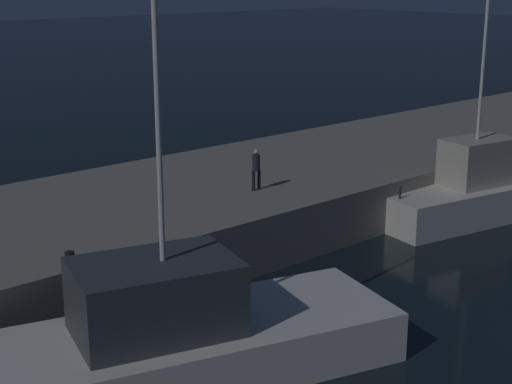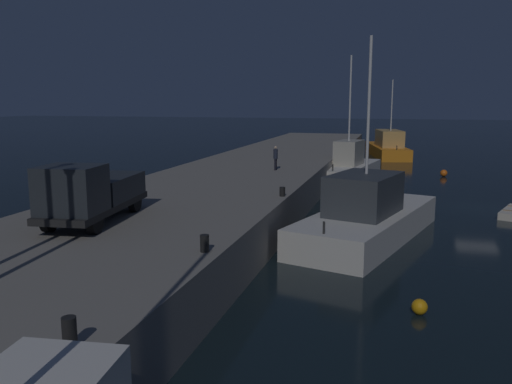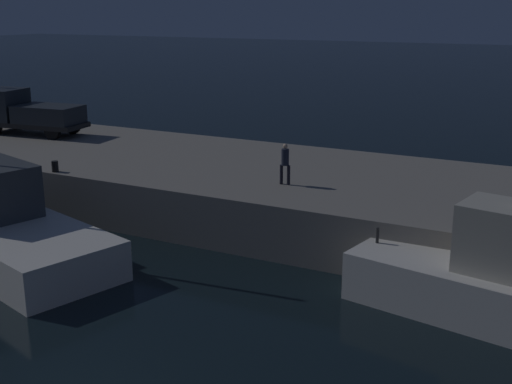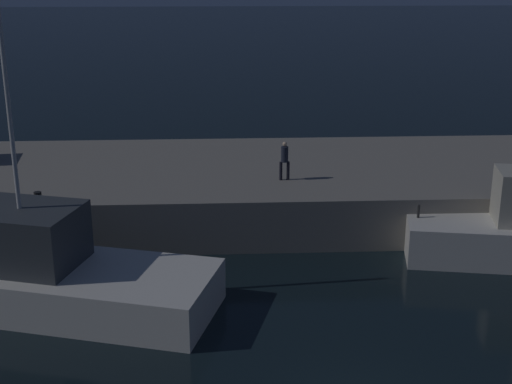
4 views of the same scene
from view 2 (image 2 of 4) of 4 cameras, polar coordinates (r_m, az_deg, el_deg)
ground_plane at (r=35.88m, az=22.98°, el=-1.64°), size 320.00×320.00×0.00m
pier_quay at (r=36.79m, az=-0.95°, el=1.06°), size 78.80×10.10×2.06m
fishing_boat_blue at (r=43.84m, az=10.04°, el=2.45°), size 10.21×4.63×10.16m
fishing_boat_white at (r=26.13m, az=11.91°, el=-2.65°), size 11.97×6.81×9.58m
fishing_boat_orange at (r=65.07m, az=14.04°, el=4.76°), size 13.06×5.85×8.97m
mooring_buoy_near at (r=49.61m, az=19.64°, el=1.94°), size 0.62×0.62×0.62m
mooring_buoy_mid at (r=17.83m, az=17.26°, el=-11.76°), size 0.50×0.50×0.50m
utility_truck at (r=20.99m, az=-17.39°, el=-0.07°), size 6.10×2.75×2.38m
dockworker at (r=35.27m, az=2.13°, el=3.86°), size 0.43×0.31×1.61m
bollard_west at (r=16.44m, az=-5.58°, el=-5.54°), size 0.28×0.28×0.54m
bollard_central at (r=10.90m, az=-19.51°, el=-14.11°), size 0.28×0.28×0.61m
bollard_east at (r=25.73m, az=2.86°, el=0.04°), size 0.28×0.28×0.46m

